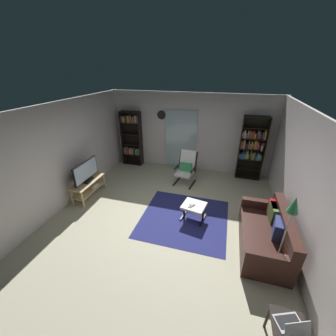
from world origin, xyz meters
name	(u,v)px	position (x,y,z in m)	size (l,w,h in m)	color
ground_plane	(166,217)	(0.00, 0.00, 0.00)	(7.02, 7.02, 0.00)	#B6B093
wall_back	(190,133)	(0.00, 2.90, 1.30)	(5.60, 0.06, 2.60)	silver
wall_left	(62,156)	(-2.70, 0.00, 1.30)	(0.06, 6.00, 2.60)	silver
wall_right	(305,187)	(2.70, 0.00, 1.30)	(0.06, 6.00, 2.60)	silver
glass_door_panel	(181,139)	(-0.30, 2.83, 1.05)	(1.10, 0.01, 2.00)	silver
area_rug	(184,218)	(0.44, 0.06, 0.00)	(2.04, 1.96, 0.01)	navy
tv_stand	(89,186)	(-2.32, 0.30, 0.33)	(0.42, 1.13, 0.50)	tan
television	(86,172)	(-2.32, 0.27, 0.77)	(0.20, 0.97, 0.58)	black
bookshelf_near_tv	(132,137)	(-2.06, 2.67, 1.02)	(0.71, 0.30, 1.94)	black
bookshelf_near_sofa	(251,147)	(1.99, 2.68, 1.06)	(0.75, 0.30, 2.02)	black
leather_sofa	(267,234)	(2.20, -0.34, 0.31)	(0.83, 1.71, 0.83)	#371D17
lounge_armchair	(186,167)	(0.12, 1.81, 0.53)	(0.65, 0.72, 1.02)	black
ottoman	(194,207)	(0.65, 0.14, 0.32)	(0.60, 0.57, 0.39)	white
tv_remote	(192,206)	(0.62, 0.08, 0.40)	(0.04, 0.14, 0.02)	black
cell_phone	(190,206)	(0.57, 0.06, 0.39)	(0.07, 0.14, 0.01)	black
floor_lamp_by_sofa	(290,217)	(2.26, -0.97, 1.27)	(0.22, 0.22, 1.62)	#A5A5AD
side_table	(287,330)	(2.20, -2.10, 0.36)	(0.41, 0.41, 0.48)	black
laptop	(293,326)	(2.22, -2.14, 0.53)	(0.40, 0.38, 0.20)	#B7BABF
wall_clock	(161,115)	(-0.99, 2.82, 1.85)	(0.29, 0.03, 0.29)	silver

